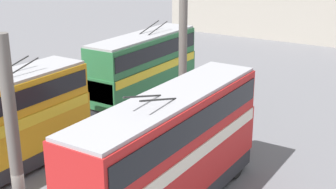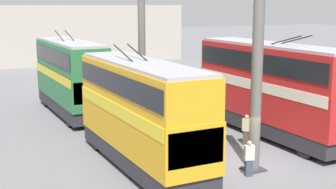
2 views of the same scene
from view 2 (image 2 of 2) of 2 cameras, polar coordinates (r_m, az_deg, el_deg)
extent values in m
plane|color=slate|center=(22.05, 9.62, -8.68)|extent=(240.00, 240.00, 0.00)
cube|color=#A8A093|center=(57.98, -14.44, 6.91)|extent=(0.50, 36.00, 7.27)
cylinder|color=#605B56|center=(20.69, 10.74, 1.34)|extent=(0.49, 0.49, 7.93)
cube|color=#333338|center=(21.68, 10.37, -8.94)|extent=(0.89, 0.89, 0.08)
cylinder|color=#605B56|center=(31.35, -3.20, 4.72)|extent=(0.49, 0.49, 7.93)
cube|color=#333338|center=(32.01, -3.13, -2.28)|extent=(0.89, 0.89, 0.08)
cylinder|color=black|center=(31.17, 8.89, -1.82)|extent=(1.07, 0.30, 1.07)
cylinder|color=black|center=(30.01, 5.63, -2.24)|extent=(1.07, 0.30, 1.07)
cylinder|color=black|center=(23.71, 16.43, -6.21)|extent=(1.07, 0.30, 1.07)
cube|color=#28282D|center=(27.25, 12.28, -3.46)|extent=(11.03, 2.45, 0.79)
cube|color=red|center=(26.92, 12.41, -0.39)|extent=(11.26, 2.50, 2.19)
cube|color=silver|center=(26.78, 12.48, 1.33)|extent=(10.92, 2.54, 0.55)
cube|color=red|center=(26.61, 12.59, 3.84)|extent=(11.15, 2.43, 1.81)
cube|color=black|center=(26.60, 12.59, 4.03)|extent=(10.81, 2.51, 1.00)
cube|color=#9E9EA3|center=(26.52, 12.67, 5.93)|extent=(11.03, 2.25, 0.14)
cube|color=black|center=(31.32, 6.00, 1.78)|extent=(0.12, 2.30, 1.40)
cylinder|color=#282828|center=(25.65, 15.32, 6.46)|extent=(2.35, 0.07, 0.65)
cylinder|color=#282828|center=(25.19, 14.13, 6.44)|extent=(2.35, 0.07, 0.65)
cylinder|color=black|center=(19.13, 4.06, -10.18)|extent=(0.92, 0.30, 0.92)
cylinder|color=black|center=(18.21, -1.74, -11.28)|extent=(0.92, 0.30, 0.92)
cylinder|color=black|center=(24.99, -4.09, -5.09)|extent=(0.92, 0.30, 0.92)
cylinder|color=black|center=(24.29, -8.69, -5.66)|extent=(0.92, 0.30, 0.92)
cube|color=#28282D|center=(21.60, -3.22, -7.19)|extent=(9.69, 2.45, 0.76)
cube|color=gold|center=(21.20, -3.26, -3.53)|extent=(9.89, 2.50, 2.09)
cube|color=yellow|center=(21.02, -3.29, -1.49)|extent=(9.60, 2.54, 0.55)
cube|color=gold|center=(20.81, -3.32, 1.43)|extent=(9.79, 2.43, 1.62)
cube|color=black|center=(20.80, -3.32, 1.65)|extent=(9.50, 2.51, 0.89)
cube|color=#9E9EA3|center=(20.69, -3.34, 3.84)|extent=(9.69, 2.25, 0.14)
cube|color=black|center=(16.94, 3.41, -6.52)|extent=(0.12, 2.30, 1.34)
cylinder|color=#282828|center=(21.91, -3.81, 5.18)|extent=(2.35, 0.07, 0.65)
cylinder|color=#282828|center=(21.65, -5.52, 5.08)|extent=(2.35, 0.07, 0.65)
cylinder|color=black|center=(29.61, -7.94, -2.50)|extent=(1.05, 0.30, 1.05)
cylinder|color=black|center=(29.03, -11.87, -2.90)|extent=(1.05, 0.30, 1.05)
cylinder|color=black|center=(35.78, -11.39, -0.28)|extent=(1.05, 0.30, 1.05)
cylinder|color=black|center=(35.30, -14.67, -0.57)|extent=(1.05, 0.30, 1.05)
cube|color=#28282D|center=(32.46, -11.66, -1.15)|extent=(9.40, 2.45, 0.79)
cube|color=#286B3D|center=(32.20, -11.75, 1.29)|extent=(9.60, 2.50, 2.01)
cube|color=yellow|center=(32.09, -11.80, 2.57)|extent=(9.31, 2.54, 0.55)
cube|color=#286B3D|center=(31.95, -11.88, 4.60)|extent=(9.50, 2.43, 1.74)
cube|color=black|center=(31.94, -11.89, 4.76)|extent=(9.21, 2.51, 0.96)
cube|color=#9E9EA3|center=(31.86, -11.95, 6.28)|extent=(9.40, 2.25, 0.14)
cube|color=black|center=(27.68, -9.19, 0.25)|extent=(0.12, 2.30, 1.29)
cylinder|color=#282828|center=(33.08, -11.93, 7.07)|extent=(2.35, 0.07, 0.65)
cylinder|color=#282828|center=(32.91, -13.11, 7.00)|extent=(2.35, 0.07, 0.65)
cube|color=#473D33|center=(25.25, 9.50, -5.23)|extent=(0.36, 0.34, 0.76)
cube|color=tan|center=(25.06, 9.56, -3.67)|extent=(0.48, 0.44, 0.66)
sphere|color=tan|center=(24.95, 9.59, -2.69)|extent=(0.22, 0.22, 0.22)
cube|color=#473D33|center=(30.37, 0.04, -2.28)|extent=(0.29, 0.35, 0.81)
cube|color=tan|center=(30.21, 0.04, -0.88)|extent=(0.37, 0.48, 0.70)
sphere|color=beige|center=(30.12, 0.04, -0.01)|extent=(0.23, 0.23, 0.23)
cube|color=#384251|center=(20.80, 9.81, -8.82)|extent=(0.28, 0.34, 0.74)
cube|color=beige|center=(20.58, 9.87, -7.00)|extent=(0.35, 0.47, 0.64)
sphere|color=tan|center=(20.46, 9.91, -5.86)|extent=(0.21, 0.21, 0.21)
cube|color=#384251|center=(24.43, 0.15, -5.67)|extent=(0.36, 0.33, 0.73)
cube|color=beige|center=(24.25, 0.16, -4.12)|extent=(0.48, 0.43, 0.63)
sphere|color=tan|center=(24.14, 0.16, -3.16)|extent=(0.21, 0.21, 0.21)
cylinder|color=#235638|center=(26.00, -2.53, -4.50)|extent=(0.53, 0.53, 0.87)
cylinder|color=#235638|center=(26.00, -2.53, -4.50)|extent=(0.55, 0.55, 0.04)
camera|label=1|loc=(26.84, 52.43, 14.74)|focal=50.00mm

